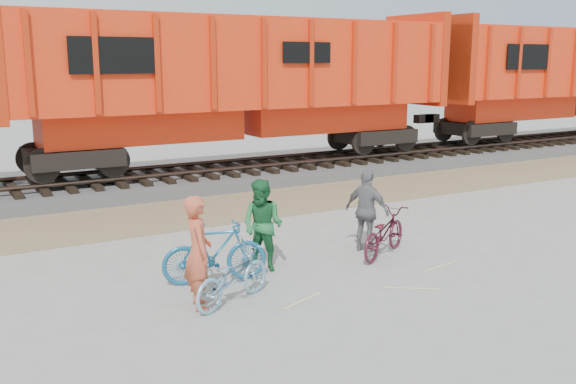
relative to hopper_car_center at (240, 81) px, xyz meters
name	(u,v)px	position (x,y,z in m)	size (l,w,h in m)	color
ground	(328,275)	(-2.70, -9.00, -3.01)	(120.00, 120.00, 0.00)	#9E9E99
gravel_strip	(204,211)	(-2.70, -3.50, -3.00)	(120.00, 3.00, 0.02)	#867353
ballast_bed	(157,182)	(-2.70, 0.00, -2.86)	(120.00, 4.00, 0.30)	slate
track	(157,171)	(-2.70, 0.00, -2.53)	(120.00, 2.60, 0.24)	black
hopper_car_center	(240,81)	(0.00, 0.00, 0.00)	(14.00, 3.13, 4.65)	black
hopper_car_right	(565,75)	(15.00, 0.00, 0.00)	(14.00, 3.13, 4.65)	black
bicycle_blue	(232,277)	(-4.66, -9.33, -2.59)	(0.56, 1.60, 0.84)	#7BA9C8
bicycle_teal	(215,252)	(-4.52, -8.35, -2.48)	(0.49, 1.74, 1.05)	#1A628B
bicycle_maroon	(384,233)	(-1.17, -8.56, -2.56)	(0.59, 1.69, 0.89)	#4B1524
person_solo	(198,252)	(-5.16, -9.23, -2.15)	(0.62, 0.41, 1.71)	#C35236
person_man	(263,225)	(-3.52, -8.15, -2.20)	(0.78, 0.61, 1.61)	#1F6735
person_woman	(367,211)	(-1.27, -8.16, -2.20)	(0.94, 0.39, 1.61)	slate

